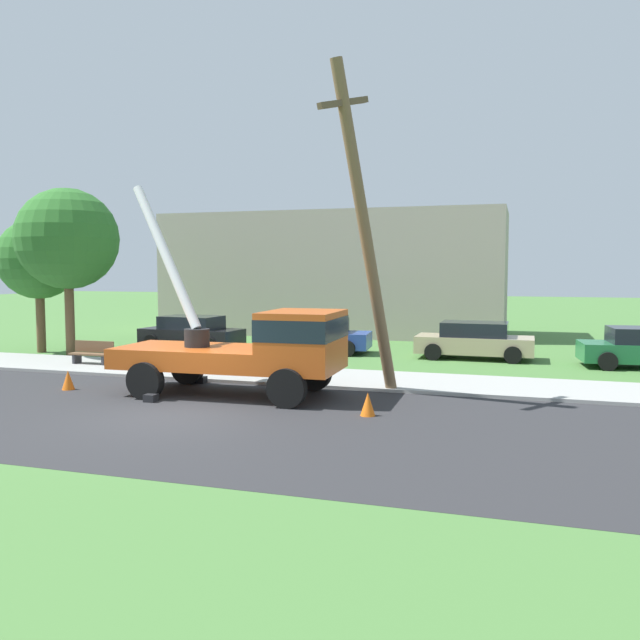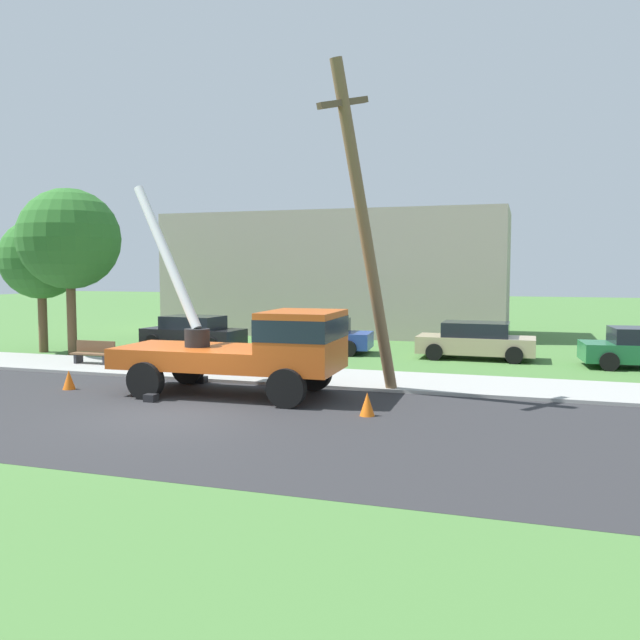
% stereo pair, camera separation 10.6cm
% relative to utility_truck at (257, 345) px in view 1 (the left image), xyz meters
% --- Properties ---
extents(ground_plane, '(120.00, 120.00, 0.00)m').
position_rel_utility_truck_xyz_m(ground_plane, '(-1.02, 9.25, -1.41)').
color(ground_plane, '#477538').
extents(road_asphalt, '(80.00, 8.62, 0.01)m').
position_rel_utility_truck_xyz_m(road_asphalt, '(-1.02, -2.75, -1.40)').
color(road_asphalt, '#2B2B2D').
rests_on(road_asphalt, ground).
extents(sidewalk_strip, '(80.00, 3.22, 0.10)m').
position_rel_utility_truck_xyz_m(sidewalk_strip, '(-1.02, 3.17, -1.36)').
color(sidewalk_strip, '#9E9E99').
rests_on(sidewalk_strip, ground).
extents(utility_truck, '(6.82, 3.21, 5.98)m').
position_rel_utility_truck_xyz_m(utility_truck, '(0.00, 0.00, 0.00)').
color(utility_truck, '#C65119').
rests_on(utility_truck, ground).
extents(leaning_utility_pole, '(1.62, 2.89, 8.77)m').
position_rel_utility_truck_xyz_m(leaning_utility_pole, '(2.79, 0.75, 3.09)').
color(leaning_utility_pole, brown).
rests_on(leaning_utility_pole, ground).
extents(traffic_cone_ahead, '(0.36, 0.36, 0.56)m').
position_rel_utility_truck_xyz_m(traffic_cone_ahead, '(3.41, -1.42, -1.13)').
color(traffic_cone_ahead, orange).
rests_on(traffic_cone_ahead, ground).
extents(traffic_cone_behind, '(0.36, 0.36, 0.56)m').
position_rel_utility_truck_xyz_m(traffic_cone_behind, '(-5.56, -0.75, -1.13)').
color(traffic_cone_behind, orange).
rests_on(traffic_cone_behind, ground).
extents(parked_sedan_black, '(4.53, 2.24, 1.42)m').
position_rel_utility_truck_xyz_m(parked_sedan_black, '(-6.85, 8.91, -0.70)').
color(parked_sedan_black, black).
rests_on(parked_sedan_black, ground).
extents(parked_sedan_blue, '(4.54, 2.27, 1.42)m').
position_rel_utility_truck_xyz_m(parked_sedan_blue, '(-1.25, 9.22, -0.70)').
color(parked_sedan_blue, '#263F99').
rests_on(parked_sedan_blue, ground).
extents(parked_sedan_tan, '(4.42, 2.05, 1.42)m').
position_rel_utility_truck_xyz_m(parked_sedan_tan, '(5.10, 9.30, -0.70)').
color(parked_sedan_tan, tan).
rests_on(parked_sedan_tan, ground).
extents(park_bench, '(1.60, 0.45, 0.90)m').
position_rel_utility_truck_xyz_m(park_bench, '(-7.72, 3.24, -0.95)').
color(park_bench, brown).
rests_on(park_bench, ground).
extents(roadside_tree_near, '(3.31, 3.31, 5.53)m').
position_rel_utility_truck_xyz_m(roadside_tree_near, '(-12.22, 5.94, 2.44)').
color(roadside_tree_near, brown).
rests_on(roadside_tree_near, ground).
extents(roadside_tree_far, '(3.96, 3.96, 6.62)m').
position_rel_utility_truck_xyz_m(roadside_tree_far, '(-10.28, 5.32, 3.21)').
color(roadside_tree_far, brown).
rests_on(roadside_tree_far, ground).
extents(lowrise_building_backdrop, '(18.00, 6.00, 6.40)m').
position_rel_utility_truck_xyz_m(lowrise_building_backdrop, '(-2.96, 17.56, 1.79)').
color(lowrise_building_backdrop, '#A5998C').
rests_on(lowrise_building_backdrop, ground).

